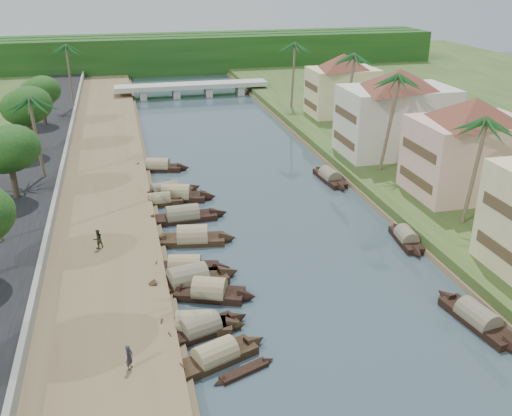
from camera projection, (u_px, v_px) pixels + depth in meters
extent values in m
plane|color=#32434B|center=(324.00, 299.00, 41.76)|extent=(220.00, 220.00, 0.00)
cube|color=brown|center=(101.00, 209.00, 56.04)|extent=(10.00, 180.00, 0.80)
cube|color=#2C461C|center=(424.00, 179.00, 63.49)|extent=(16.00, 180.00, 1.20)
cube|color=black|center=(8.00, 215.00, 54.10)|extent=(8.00, 180.00, 1.40)
cube|color=slate|center=(55.00, 204.00, 54.77)|extent=(0.40, 180.00, 1.10)
cube|color=#13390F|center=(178.00, 57.00, 125.12)|extent=(120.00, 4.00, 8.00)
cube|color=#13390F|center=(175.00, 53.00, 129.60)|extent=(120.00, 4.00, 8.00)
cube|color=#13390F|center=(173.00, 50.00, 134.07)|extent=(120.00, 4.00, 8.00)
cube|color=#A8A99E|center=(192.00, 86.00, 105.35)|extent=(28.00, 4.00, 0.80)
cube|color=#A8A99E|center=(143.00, 94.00, 103.84)|extent=(1.20, 3.50, 1.80)
cube|color=#A8A99E|center=(176.00, 92.00, 105.13)|extent=(1.20, 3.50, 1.80)
cube|color=#A8A99E|center=(208.00, 91.00, 106.42)|extent=(1.20, 3.50, 1.80)
cube|color=#A8A99E|center=(240.00, 89.00, 107.71)|extent=(1.20, 3.50, 1.80)
cube|color=#4D3924|center=(503.00, 253.00, 41.49)|extent=(0.10, 6.40, 0.90)
cube|color=#4D3924|center=(511.00, 213.00, 40.24)|extent=(0.10, 6.40, 0.90)
cube|color=beige|center=(468.00, 157.00, 56.63)|extent=(11.00, 8.00, 7.50)
pyramid|color=brown|center=(476.00, 109.00, 54.72)|extent=(14.11, 14.11, 2.20)
cube|color=#4D3924|center=(415.00, 179.00, 56.17)|extent=(0.10, 6.40, 0.90)
cube|color=#4D3924|center=(419.00, 150.00, 54.99)|extent=(0.10, 6.40, 0.90)
cube|color=beige|center=(396.00, 121.00, 68.83)|extent=(13.00, 8.00, 8.00)
pyramid|color=brown|center=(400.00, 78.00, 66.83)|extent=(15.59, 15.59, 2.20)
cube|color=#4D3924|center=(344.00, 140.00, 68.21)|extent=(0.10, 6.40, 0.90)
cube|color=#4D3924|center=(345.00, 114.00, 66.95)|extent=(0.10, 6.40, 0.90)
cube|color=beige|center=(342.00, 92.00, 87.13)|extent=(10.00, 7.00, 7.00)
pyramid|color=brown|center=(344.00, 61.00, 85.32)|extent=(12.62, 12.62, 2.20)
cube|color=#4D3924|center=(310.00, 105.00, 86.73)|extent=(0.10, 5.60, 0.90)
cube|color=#4D3924|center=(311.00, 86.00, 85.63)|extent=(0.10, 5.60, 0.90)
cube|color=black|center=(215.00, 360.00, 35.00)|extent=(5.64, 3.52, 0.70)
cone|color=black|center=(255.00, 342.00, 36.54)|extent=(1.99, 1.97, 1.69)
cone|color=black|center=(172.00, 377.00, 33.39)|extent=(1.99, 1.97, 1.69)
cylinder|color=#93875D|center=(215.00, 355.00, 34.85)|extent=(4.47, 3.12, 1.75)
cube|color=black|center=(201.00, 332.00, 37.66)|extent=(5.43, 3.16, 0.70)
cone|color=black|center=(238.00, 318.00, 39.01)|extent=(1.87, 1.87, 1.65)
cone|color=black|center=(160.00, 345.00, 36.25)|extent=(1.87, 1.87, 1.65)
cylinder|color=#6E6753|center=(201.00, 327.00, 37.51)|extent=(4.29, 2.85, 1.72)
cube|color=black|center=(195.00, 328.00, 38.09)|extent=(5.27, 2.59, 0.70)
cone|color=black|center=(236.00, 325.00, 38.20)|extent=(1.71, 1.78, 1.70)
cone|color=black|center=(152.00, 328.00, 37.91)|extent=(1.71, 1.78, 1.70)
cylinder|color=#93875D|center=(194.00, 323.00, 37.94)|extent=(4.11, 2.44, 1.78)
cube|color=black|center=(210.00, 295.00, 41.90)|extent=(5.40, 3.66, 0.70)
cone|color=black|center=(247.00, 297.00, 41.51)|extent=(2.03, 2.18, 1.91)
cone|color=black|center=(173.00, 291.00, 42.22)|extent=(2.03, 2.18, 1.91)
cylinder|color=#93875D|center=(210.00, 290.00, 41.75)|extent=(4.33, 3.30, 2.02)
cube|color=black|center=(188.00, 283.00, 43.42)|extent=(6.33, 3.25, 0.70)
cone|color=black|center=(229.00, 273.00, 44.66)|extent=(2.10, 2.24, 2.14)
cone|color=black|center=(145.00, 292.00, 42.12)|extent=(2.10, 2.24, 2.14)
cylinder|color=#6E6753|center=(188.00, 279.00, 43.27)|extent=(4.95, 3.07, 2.25)
cube|color=black|center=(185.00, 269.00, 45.41)|extent=(5.55, 2.79, 0.70)
cone|color=black|center=(222.00, 268.00, 45.43)|extent=(1.82, 1.80, 1.68)
cone|color=black|center=(148.00, 269.00, 45.34)|extent=(1.82, 1.80, 1.68)
cylinder|color=#93875D|center=(185.00, 265.00, 45.26)|extent=(4.34, 2.58, 1.74)
cube|color=black|center=(193.00, 241.00, 50.13)|extent=(5.83, 2.93, 0.70)
cone|color=black|center=(228.00, 239.00, 50.32)|extent=(1.91, 2.10, 2.04)
cone|color=black|center=(157.00, 241.00, 49.88)|extent=(1.91, 2.10, 2.04)
cylinder|color=#93875D|center=(193.00, 237.00, 49.98)|extent=(4.54, 2.80, 2.16)
cube|color=black|center=(183.00, 219.00, 54.46)|extent=(6.52, 2.23, 0.70)
cone|color=black|center=(219.00, 214.00, 55.36)|extent=(1.92, 1.81, 1.93)
cone|color=black|center=(145.00, 222.00, 53.51)|extent=(1.92, 1.81, 1.93)
cylinder|color=#6E6753|center=(183.00, 215.00, 54.31)|extent=(5.01, 2.23, 1.99)
cube|color=black|center=(160.00, 203.00, 58.02)|extent=(4.61, 1.63, 0.70)
cone|color=black|center=(185.00, 200.00, 58.60)|extent=(1.36, 1.39, 1.49)
cone|color=black|center=(134.00, 205.00, 57.38)|extent=(1.36, 1.39, 1.49)
cylinder|color=#93875D|center=(160.00, 200.00, 57.87)|extent=(3.54, 1.66, 1.56)
cube|color=black|center=(176.00, 198.00, 59.41)|extent=(6.41, 3.51, 0.70)
cone|color=black|center=(209.00, 197.00, 59.35)|extent=(2.17, 2.25, 2.07)
cone|color=black|center=(144.00, 197.00, 59.41)|extent=(2.17, 2.25, 2.07)
cylinder|color=#93875D|center=(176.00, 194.00, 59.26)|extent=(5.04, 3.24, 2.17)
cube|color=black|center=(165.00, 193.00, 60.58)|extent=(6.09, 2.84, 0.70)
cone|color=black|center=(194.00, 188.00, 61.85)|extent=(1.93, 1.79, 1.66)
cone|color=black|center=(135.00, 197.00, 59.24)|extent=(1.93, 1.79, 1.66)
cylinder|color=#6E6753|center=(165.00, 190.00, 60.43)|extent=(4.75, 2.61, 1.70)
cube|color=black|center=(158.00, 169.00, 67.85)|extent=(5.78, 3.10, 0.70)
cone|color=black|center=(184.00, 168.00, 67.78)|extent=(1.94, 1.96, 1.79)
cone|color=black|center=(133.00, 168.00, 67.87)|extent=(1.94, 1.96, 1.79)
cylinder|color=#93875D|center=(158.00, 166.00, 67.71)|extent=(4.54, 2.85, 1.86)
cube|color=black|center=(477.00, 322.00, 38.72)|extent=(2.60, 6.28, 0.70)
cone|color=black|center=(444.00, 296.00, 41.58)|extent=(1.79, 1.93, 1.75)
cylinder|color=#6E6753|center=(478.00, 317.00, 38.57)|extent=(2.46, 4.87, 1.80)
cube|color=black|center=(406.00, 241.00, 50.14)|extent=(2.05, 4.99, 0.70)
cone|color=black|center=(395.00, 227.00, 52.57)|extent=(1.53, 1.54, 1.54)
cone|color=black|center=(418.00, 254.00, 47.65)|extent=(1.53, 1.54, 1.54)
cylinder|color=#6E6753|center=(407.00, 237.00, 50.00)|extent=(1.99, 3.86, 1.60)
cube|color=black|center=(330.00, 179.00, 64.55)|extent=(2.12, 6.02, 0.70)
cone|color=black|center=(318.00, 169.00, 67.40)|extent=(1.64, 1.78, 1.71)
cone|color=black|center=(342.00, 188.00, 61.64)|extent=(1.64, 1.78, 1.71)
cylinder|color=#6E6753|center=(330.00, 176.00, 64.40)|extent=(2.09, 4.63, 1.76)
cube|color=black|center=(244.00, 372.00, 34.14)|extent=(3.22, 1.81, 0.35)
cone|color=black|center=(268.00, 361.00, 35.08)|extent=(1.00, 0.95, 0.71)
cone|color=black|center=(219.00, 383.00, 33.20)|extent=(1.00, 0.95, 0.71)
cube|color=black|center=(178.00, 201.00, 58.84)|extent=(4.12, 1.50, 0.35)
cone|color=black|center=(199.00, 198.00, 59.67)|extent=(1.14, 0.97, 0.81)
cone|color=black|center=(157.00, 204.00, 58.00)|extent=(1.14, 0.97, 0.81)
cylinder|color=brown|center=(472.00, 172.00, 49.48)|extent=(1.24, 0.36, 9.50)
sphere|color=#1B5320|center=(480.00, 121.00, 47.68)|extent=(3.20, 3.20, 3.20)
cylinder|color=brown|center=(386.00, 124.00, 62.43)|extent=(1.77, 0.36, 10.58)
sphere|color=#1B5320|center=(391.00, 77.00, 60.42)|extent=(3.20, 3.20, 3.20)
cylinder|color=brown|center=(347.00, 96.00, 75.26)|extent=(1.44, 0.36, 10.78)
sphere|color=#1B5320|center=(349.00, 56.00, 73.22)|extent=(3.20, 3.20, 3.20)
cylinder|color=brown|center=(38.00, 138.00, 60.12)|extent=(0.73, 0.36, 8.61)
sphere|color=#1B5320|center=(32.00, 99.00, 58.50)|extent=(3.20, 3.20, 3.20)
cylinder|color=brown|center=(292.00, 76.00, 91.05)|extent=(0.78, 0.36, 10.12)
sphere|color=#1B5320|center=(293.00, 44.00, 89.14)|extent=(3.20, 3.20, 3.20)
cylinder|color=brown|center=(70.00, 77.00, 89.38)|extent=(0.38, 0.36, 9.81)
sphere|color=#1B5320|center=(66.00, 46.00, 87.53)|extent=(3.20, 3.20, 3.20)
cylinder|color=#483B29|center=(14.00, 181.00, 55.72)|extent=(0.60, 0.60, 3.39)
ellipsoid|color=#13390F|center=(8.00, 149.00, 54.44)|extent=(5.30, 5.30, 4.36)
cylinder|color=#483B29|center=(32.00, 137.00, 69.04)|extent=(0.60, 0.60, 3.95)
ellipsoid|color=#13390F|center=(27.00, 106.00, 67.56)|extent=(5.19, 5.19, 4.27)
cylinder|color=#483B29|center=(44.00, 113.00, 81.67)|extent=(0.60, 0.60, 3.20)
ellipsoid|color=#13390F|center=(41.00, 92.00, 80.47)|extent=(4.93, 4.93, 4.05)
cylinder|color=#483B29|center=(425.00, 134.00, 72.17)|extent=(0.60, 0.60, 3.36)
ellipsoid|color=#13390F|center=(428.00, 109.00, 70.91)|extent=(4.53, 4.53, 3.72)
imported|color=#27262D|center=(129.00, 357.00, 33.02)|extent=(0.62, 0.69, 1.60)
imported|color=#312E22|center=(98.00, 239.00, 47.24)|extent=(1.01, 0.96, 1.65)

